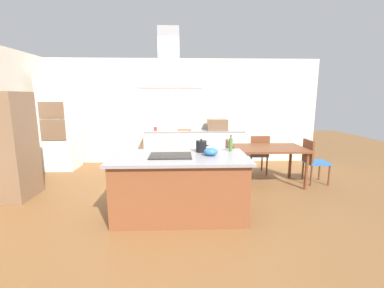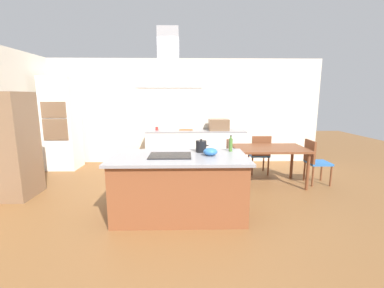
{
  "view_description": "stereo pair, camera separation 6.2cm",
  "coord_description": "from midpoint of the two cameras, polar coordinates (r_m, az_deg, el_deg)",
  "views": [
    {
      "loc": [
        0.04,
        -3.61,
        1.74
      ],
      "look_at": [
        0.19,
        0.4,
        1.0
      ],
      "focal_mm": 24.11,
      "sensor_mm": 36.0,
      "label": 1
    },
    {
      "loc": [
        0.1,
        -3.61,
        1.74
      ],
      "look_at": [
        0.19,
        0.4,
        1.0
      ],
      "focal_mm": 24.11,
      "sensor_mm": 36.0,
      "label": 2
    }
  ],
  "objects": [
    {
      "name": "countertop_microwave",
      "position": [
        6.58,
        6.21,
        4.26
      ],
      "size": [
        0.5,
        0.38,
        0.28
      ],
      "primitive_type": "cube",
      "color": "brown",
      "rests_on": "back_counter"
    },
    {
      "name": "range_hood",
      "position": [
        3.63,
        -4.66,
        16.14
      ],
      "size": [
        0.9,
        0.55,
        0.78
      ],
      "color": "#ADADB2"
    },
    {
      "name": "cutting_board",
      "position": [
        6.59,
        -1.08,
        3.18
      ],
      "size": [
        0.34,
        0.24,
        0.02
      ],
      "primitive_type": "cube",
      "color": "#995B33",
      "rests_on": "back_counter"
    },
    {
      "name": "back_counter",
      "position": [
        6.62,
        1.09,
        -0.81
      ],
      "size": [
        2.49,
        0.62,
        0.9
      ],
      "color": "white",
      "rests_on": "ground"
    },
    {
      "name": "wall_oven_stack",
      "position": [
        6.96,
        -26.63,
        4.06
      ],
      "size": [
        0.7,
        0.66,
        2.2
      ],
      "color": "white",
      "rests_on": "ground"
    },
    {
      "name": "kitchen_island",
      "position": [
        3.83,
        -2.31,
        -9.17
      ],
      "size": [
        1.95,
        1.02,
        0.9
      ],
      "color": "brown",
      "rests_on": "ground"
    },
    {
      "name": "mixing_bowl",
      "position": [
        3.73,
        4.55,
        -1.7
      ],
      "size": [
        0.2,
        0.2,
        0.11
      ],
      "primitive_type": "ellipsoid",
      "color": "#2D6BB7",
      "rests_on": "kitchen_island"
    },
    {
      "name": "dining_table",
      "position": [
        5.35,
        17.08,
        -1.6
      ],
      "size": [
        1.4,
        0.9,
        0.75
      ],
      "color": "brown",
      "rests_on": "ground"
    },
    {
      "name": "coffee_mug_red",
      "position": [
        6.59,
        -7.5,
        3.41
      ],
      "size": [
        0.08,
        0.08,
        0.09
      ],
      "primitive_type": "cylinder",
      "color": "red",
      "rests_on": "back_counter"
    },
    {
      "name": "cooktop",
      "position": [
        3.71,
        -4.39,
        -2.56
      ],
      "size": [
        0.6,
        0.44,
        0.01
      ],
      "primitive_type": "cube",
      "color": "black",
      "rests_on": "kitchen_island"
    },
    {
      "name": "chair_at_right_end",
      "position": [
        5.73,
        25.72,
        -3.02
      ],
      "size": [
        0.42,
        0.42,
        0.89
      ],
      "color": "#2D6BB7",
      "rests_on": "ground"
    },
    {
      "name": "tea_kettle",
      "position": [
        3.95,
        2.49,
        -0.49
      ],
      "size": [
        0.22,
        0.16,
        0.2
      ],
      "color": "black",
      "rests_on": "kitchen_island"
    },
    {
      "name": "chair_at_left_end",
      "position": [
        5.17,
        7.29,
        -3.43
      ],
      "size": [
        0.42,
        0.42,
        0.89
      ],
      "color": "#2D6BB7",
      "rests_on": "ground"
    },
    {
      "name": "ground",
      "position": [
        5.4,
        -1.99,
        -8.38
      ],
      "size": [
        16.0,
        16.0,
        0.0
      ],
      "primitive_type": "plane",
      "color": "brown"
    },
    {
      "name": "refrigerator",
      "position": [
        5.42,
        -35.52,
        -0.32
      ],
      "size": [
        0.8,
        0.73,
        1.82
      ],
      "color": "brown",
      "rests_on": "ground"
    },
    {
      "name": "wall_back",
      "position": [
        6.87,
        -1.88,
        7.17
      ],
      "size": [
        7.2,
        0.1,
        2.7
      ],
      "primitive_type": "cube",
      "color": "beige",
      "rests_on": "ground"
    },
    {
      "name": "chair_facing_back_wall",
      "position": [
        6.0,
        15.03,
        -1.77
      ],
      "size": [
        0.42,
        0.42,
        0.89
      ],
      "color": "#2D6BB7",
      "rests_on": "ground"
    },
    {
      "name": "olive_oil_bottle",
      "position": [
        4.04,
        8.99,
        -0.12
      ],
      "size": [
        0.06,
        0.06,
        0.25
      ],
      "color": "#47722D",
      "rests_on": "kitchen_island"
    }
  ]
}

